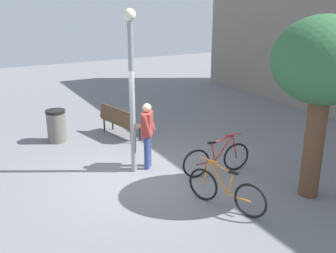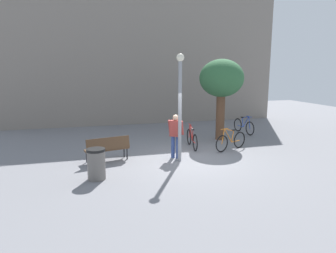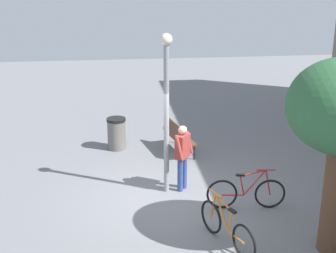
{
  "view_description": "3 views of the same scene",
  "coord_description": "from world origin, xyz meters",
  "px_view_note": "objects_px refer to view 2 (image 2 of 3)",
  "views": [
    {
      "loc": [
        7.81,
        -3.54,
        4.06
      ],
      "look_at": [
        0.03,
        0.71,
        1.14
      ],
      "focal_mm": 41.51,
      "sensor_mm": 36.0,
      "label": 1
    },
    {
      "loc": [
        -3.66,
        -10.49,
        3.36
      ],
      "look_at": [
        -0.65,
        0.34,
        1.24
      ],
      "focal_mm": 32.87,
      "sensor_mm": 36.0,
      "label": 2
    },
    {
      "loc": [
        10.3,
        -1.33,
        5.29
      ],
      "look_at": [
        -1.04,
        0.07,
        1.44
      ],
      "focal_mm": 51.04,
      "sensor_mm": 36.0,
      "label": 3
    }
  ],
  "objects_px": {
    "plaza_tree": "(221,80)",
    "bicycle_blue": "(244,126)",
    "park_bench": "(108,147)",
    "bicycle_red": "(192,139)",
    "lamppost": "(180,98)",
    "person_by_lamppost": "(175,133)",
    "trash_bin": "(96,164)",
    "bicycle_orange": "(231,141)"
  },
  "relations": [
    {
      "from": "plaza_tree",
      "to": "bicycle_blue",
      "type": "distance_m",
      "value": 3.21
    },
    {
      "from": "park_bench",
      "to": "bicycle_red",
      "type": "bearing_deg",
      "value": 16.33
    },
    {
      "from": "lamppost",
      "to": "person_by_lamppost",
      "type": "bearing_deg",
      "value": 95.72
    },
    {
      "from": "park_bench",
      "to": "trash_bin",
      "type": "bearing_deg",
      "value": -105.09
    },
    {
      "from": "bicycle_orange",
      "to": "trash_bin",
      "type": "bearing_deg",
      "value": -159.79
    },
    {
      "from": "lamppost",
      "to": "bicycle_red",
      "type": "distance_m",
      "value": 2.81
    },
    {
      "from": "bicycle_red",
      "to": "park_bench",
      "type": "bearing_deg",
      "value": -163.67
    },
    {
      "from": "park_bench",
      "to": "bicycle_red",
      "type": "height_order",
      "value": "bicycle_red"
    },
    {
      "from": "person_by_lamppost",
      "to": "park_bench",
      "type": "bearing_deg",
      "value": 174.72
    },
    {
      "from": "lamppost",
      "to": "plaza_tree",
      "type": "xyz_separation_m",
      "value": [
        2.93,
        2.83,
        0.51
      ]
    },
    {
      "from": "plaza_tree",
      "to": "bicycle_orange",
      "type": "height_order",
      "value": "plaza_tree"
    },
    {
      "from": "lamppost",
      "to": "bicycle_orange",
      "type": "bearing_deg",
      "value": 19.53
    },
    {
      "from": "bicycle_red",
      "to": "bicycle_orange",
      "type": "height_order",
      "value": "same"
    },
    {
      "from": "bicycle_orange",
      "to": "trash_bin",
      "type": "distance_m",
      "value": 5.93
    },
    {
      "from": "park_bench",
      "to": "bicycle_blue",
      "type": "height_order",
      "value": "bicycle_blue"
    },
    {
      "from": "park_bench",
      "to": "bicycle_red",
      "type": "xyz_separation_m",
      "value": [
        3.66,
        1.07,
        -0.16
      ]
    },
    {
      "from": "person_by_lamppost",
      "to": "bicycle_red",
      "type": "distance_m",
      "value": 1.83
    },
    {
      "from": "park_bench",
      "to": "bicycle_red",
      "type": "distance_m",
      "value": 3.81
    },
    {
      "from": "trash_bin",
      "to": "plaza_tree",
      "type": "bearing_deg",
      "value": 33.74
    },
    {
      "from": "lamppost",
      "to": "trash_bin",
      "type": "relative_size",
      "value": 4.0
    },
    {
      "from": "bicycle_red",
      "to": "trash_bin",
      "type": "height_order",
      "value": "trash_bin"
    },
    {
      "from": "bicycle_orange",
      "to": "bicycle_blue",
      "type": "bearing_deg",
      "value": 52.54
    },
    {
      "from": "plaza_tree",
      "to": "bicycle_red",
      "type": "relative_size",
      "value": 2.11
    },
    {
      "from": "lamppost",
      "to": "plaza_tree",
      "type": "relative_size",
      "value": 1.02
    },
    {
      "from": "bicycle_red",
      "to": "plaza_tree",
      "type": "bearing_deg",
      "value": 31.63
    },
    {
      "from": "lamppost",
      "to": "bicycle_orange",
      "type": "xyz_separation_m",
      "value": [
        2.52,
        0.9,
        -1.95
      ]
    },
    {
      "from": "plaza_tree",
      "to": "trash_bin",
      "type": "xyz_separation_m",
      "value": [
        -5.97,
        -3.99,
        -2.35
      ]
    },
    {
      "from": "lamppost",
      "to": "person_by_lamppost",
      "type": "height_order",
      "value": "lamppost"
    },
    {
      "from": "bicycle_red",
      "to": "trash_bin",
      "type": "xyz_separation_m",
      "value": [
        -4.14,
        -2.86,
        0.11
      ]
    },
    {
      "from": "lamppost",
      "to": "trash_bin",
      "type": "height_order",
      "value": "lamppost"
    },
    {
      "from": "lamppost",
      "to": "park_bench",
      "type": "distance_m",
      "value": 3.18
    },
    {
      "from": "bicycle_blue",
      "to": "bicycle_orange",
      "type": "bearing_deg",
      "value": -127.46
    },
    {
      "from": "bicycle_red",
      "to": "bicycle_blue",
      "type": "height_order",
      "value": "same"
    },
    {
      "from": "lamppost",
      "to": "bicycle_red",
      "type": "bearing_deg",
      "value": 57.24
    },
    {
      "from": "person_by_lamppost",
      "to": "bicycle_blue",
      "type": "xyz_separation_m",
      "value": [
        4.79,
        3.4,
        -0.58
      ]
    },
    {
      "from": "bicycle_red",
      "to": "bicycle_blue",
      "type": "xyz_separation_m",
      "value": [
        3.66,
        2.1,
        -0.0
      ]
    },
    {
      "from": "person_by_lamppost",
      "to": "trash_bin",
      "type": "height_order",
      "value": "person_by_lamppost"
    },
    {
      "from": "lamppost",
      "to": "trash_bin",
      "type": "distance_m",
      "value": 3.74
    },
    {
      "from": "park_bench",
      "to": "trash_bin",
      "type": "relative_size",
      "value": 1.72
    },
    {
      "from": "lamppost",
      "to": "bicycle_orange",
      "type": "relative_size",
      "value": 2.29
    },
    {
      "from": "lamppost",
      "to": "bicycle_blue",
      "type": "distance_m",
      "value": 6.39
    },
    {
      "from": "person_by_lamppost",
      "to": "bicycle_orange",
      "type": "height_order",
      "value": "person_by_lamppost"
    }
  ]
}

